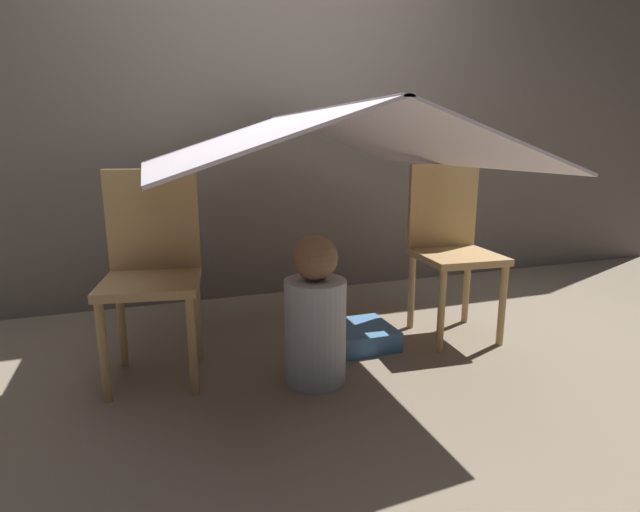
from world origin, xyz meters
TOP-DOWN VIEW (x-y plane):
  - ground_plane at (0.00, 0.00)m, footprint 8.80×8.80m
  - wall_back at (0.00, 1.21)m, footprint 7.00×0.05m
  - chair_left at (-0.75, 0.19)m, footprint 0.46×0.46m
  - chair_right at (0.77, 0.19)m, footprint 0.43×0.43m
  - sheet_canopy at (0.00, 0.12)m, footprint 1.52×1.60m
  - person_front at (-0.11, -0.13)m, footprint 0.26×0.26m
  - floor_cushion at (0.19, 0.17)m, footprint 0.40×0.32m

SIDE VIEW (x-z plane):
  - ground_plane at x=0.00m, z-range 0.00..0.00m
  - floor_cushion at x=0.19m, z-range 0.00..0.10m
  - person_front at x=-0.11m, z-range -0.04..0.61m
  - chair_left at x=-0.75m, z-range 0.05..0.95m
  - chair_right at x=0.77m, z-range 0.05..0.95m
  - sheet_canopy at x=0.00m, z-range 0.90..1.17m
  - wall_back at x=0.00m, z-range 0.00..2.50m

